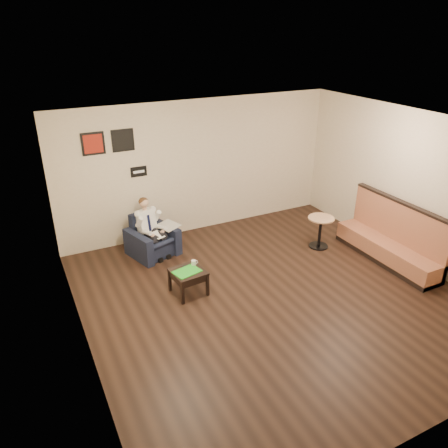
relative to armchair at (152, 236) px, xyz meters
name	(u,v)px	position (x,y,z in m)	size (l,w,h in m)	color
ground	(274,296)	(1.32, -2.32, -0.40)	(6.00, 6.00, 0.00)	black
wall_back	(199,167)	(1.32, 0.68, 1.00)	(6.00, 0.02, 2.80)	#EFE1C4
wall_front	(446,334)	(1.32, -5.32, 1.00)	(6.00, 0.02, 2.80)	#EFE1C4
wall_left	(77,265)	(-1.68, -2.32, 1.00)	(0.02, 6.00, 2.80)	#EFE1C4
wall_right	(417,190)	(4.32, -2.32, 1.00)	(0.02, 6.00, 2.80)	#EFE1C4
ceiling	(283,130)	(1.32, -2.32, 2.40)	(6.00, 6.00, 0.02)	white
seating_sign	(139,172)	(0.02, 0.66, 1.10)	(0.32, 0.02, 0.20)	black
art_print_left	(93,144)	(-0.78, 0.66, 1.75)	(0.42, 0.03, 0.42)	#A32214
art_print_right	(123,140)	(-0.23, 0.66, 1.75)	(0.42, 0.03, 0.42)	black
armchair	(152,236)	(0.00, 0.00, 0.00)	(0.82, 0.82, 0.79)	black
seated_man	(155,231)	(0.03, -0.10, 0.15)	(0.52, 0.77, 1.08)	white
lap_papers	(158,235)	(0.06, -0.18, 0.09)	(0.18, 0.26, 0.01)	white
newspaper	(168,226)	(0.34, 0.01, 0.14)	(0.34, 0.43, 0.01)	silver
side_table	(188,282)	(0.10, -1.57, -0.18)	(0.52, 0.52, 0.43)	black
green_folder	(187,272)	(0.07, -1.60, 0.04)	(0.43, 0.30, 0.01)	green
coffee_mug	(194,263)	(0.26, -1.44, 0.08)	(0.08, 0.08, 0.09)	white
smartphone	(186,266)	(0.13, -1.42, 0.04)	(0.13, 0.07, 0.01)	black
banquette	(390,233)	(3.91, -2.24, 0.18)	(0.54, 2.25, 1.15)	#A05C3E
cafe_table	(320,232)	(3.11, -1.22, -0.07)	(0.52, 0.52, 0.65)	tan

